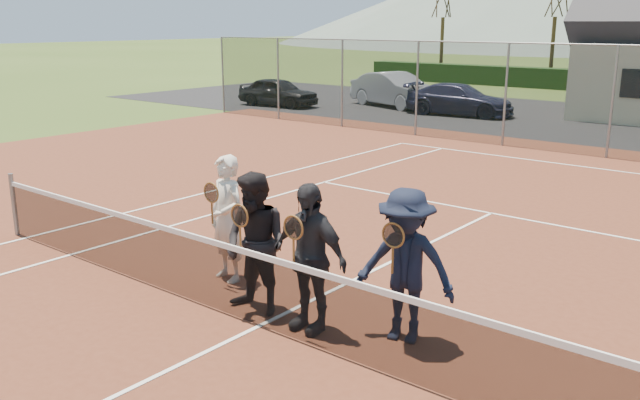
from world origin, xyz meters
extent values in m
cube|color=#562819|center=(0.00, 0.00, 0.01)|extent=(30.00, 30.00, 0.02)
cube|color=black|center=(-4.00, 20.00, 0.01)|extent=(40.00, 12.00, 0.01)
imported|color=black|center=(-14.80, 16.54, 0.62)|extent=(3.76, 1.76, 1.24)
imported|color=gray|center=(-10.67, 19.49, 0.74)|extent=(4.74, 2.81, 1.48)
imported|color=#191A32|center=(-7.24, 18.84, 0.62)|extent=(4.43, 2.25, 1.23)
cube|color=white|center=(0.00, 11.88, 0.03)|extent=(10.97, 0.06, 0.01)
cube|color=white|center=(-5.49, 0.00, 0.03)|extent=(0.06, 23.77, 0.01)
cube|color=white|center=(-4.12, 0.00, 0.03)|extent=(0.06, 23.77, 0.01)
cube|color=white|center=(0.00, 6.40, 0.03)|extent=(8.23, 0.06, 0.01)
cube|color=white|center=(0.00, 0.00, 0.03)|extent=(0.06, 12.80, 0.01)
cylinder|color=slate|center=(-5.80, 0.00, 0.55)|extent=(0.08, 0.08, 1.10)
cube|color=black|center=(0.00, 0.00, 0.48)|extent=(11.60, 0.02, 0.88)
cube|color=white|center=(0.00, 0.00, 0.93)|extent=(11.60, 0.03, 0.07)
cylinder|color=slate|center=(-15.00, 13.50, 1.50)|extent=(0.07, 0.07, 3.00)
cylinder|color=slate|center=(-12.00, 13.50, 1.50)|extent=(0.07, 0.07, 3.00)
cylinder|color=slate|center=(-9.00, 13.50, 1.50)|extent=(0.07, 0.07, 3.00)
cylinder|color=slate|center=(-6.00, 13.50, 1.50)|extent=(0.07, 0.07, 3.00)
cylinder|color=slate|center=(-3.00, 13.50, 1.50)|extent=(0.07, 0.07, 3.00)
cylinder|color=slate|center=(0.00, 13.50, 1.50)|extent=(0.07, 0.07, 3.00)
cube|color=black|center=(0.00, 13.50, 1.50)|extent=(30.00, 0.03, 3.00)
cylinder|color=slate|center=(0.00, 13.50, 3.00)|extent=(30.00, 0.04, 0.04)
cube|color=black|center=(-1.00, 19.98, 1.50)|extent=(1.20, 0.06, 1.00)
cylinder|color=#3A2915|center=(-16.00, 33.00, 1.93)|extent=(0.22, 0.22, 3.85)
cylinder|color=#342513|center=(-9.00, 33.00, 1.93)|extent=(0.22, 0.22, 3.85)
imported|color=silver|center=(-1.42, 0.86, 0.92)|extent=(0.72, 0.53, 1.80)
torus|color=brown|center=(-1.42, 0.59, 1.35)|extent=(0.29, 0.02, 0.29)
cylinder|color=black|center=(-1.42, 0.59, 1.35)|extent=(0.25, 0.00, 0.25)
cylinder|color=brown|center=(-1.42, 0.59, 1.07)|extent=(0.03, 0.03, 0.32)
imported|color=black|center=(-0.32, 0.31, 0.92)|extent=(0.90, 0.71, 1.80)
torus|color=brown|center=(-0.32, 0.04, 1.35)|extent=(0.29, 0.02, 0.29)
cylinder|color=black|center=(-0.32, 0.04, 1.35)|extent=(0.25, 0.00, 0.25)
cylinder|color=brown|center=(-0.32, 0.04, 1.07)|extent=(0.03, 0.03, 0.32)
imported|color=#232328|center=(0.50, 0.35, 0.92)|extent=(1.06, 0.44, 1.80)
torus|color=brown|center=(0.50, 0.08, 1.35)|extent=(0.29, 0.02, 0.29)
cylinder|color=black|center=(0.50, 0.08, 1.35)|extent=(0.25, 0.00, 0.25)
cylinder|color=brown|center=(0.50, 0.08, 1.07)|extent=(0.03, 0.03, 0.32)
imported|color=black|center=(1.53, 0.81, 0.92)|extent=(1.29, 0.94, 1.80)
torus|color=brown|center=(1.53, 0.54, 1.35)|extent=(0.29, 0.02, 0.29)
cylinder|color=black|center=(1.53, 0.54, 1.35)|extent=(0.25, 0.00, 0.25)
cylinder|color=brown|center=(1.53, 0.54, 1.07)|extent=(0.03, 0.03, 0.32)
camera|label=1|loc=(5.30, -5.38, 3.59)|focal=38.00mm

